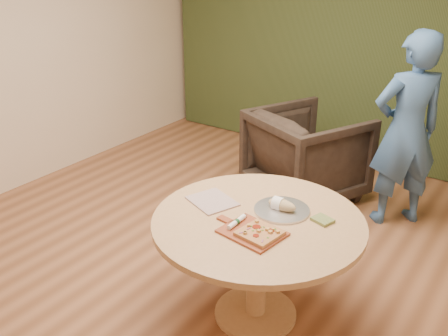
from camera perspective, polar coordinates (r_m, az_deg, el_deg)
room_shell at (r=3.24m, az=-3.34°, el=7.88°), size 5.04×6.04×2.84m
curtain at (r=5.75m, az=15.27°, el=14.30°), size 4.80×0.14×2.78m
pedestal_table at (r=3.19m, az=3.88°, el=-7.98°), size 1.33×1.33×0.75m
pizza_paddle at (r=2.97m, az=3.10°, el=-7.30°), size 0.46×0.33×0.01m
flatbread_pizza at (r=2.92m, az=4.11°, el=-7.42°), size 0.25×0.25×0.04m
cutlery_roll at (r=3.02m, az=1.45°, el=-6.17°), size 0.03×0.20×0.03m
newspaper at (r=3.31m, az=-1.36°, el=-3.80°), size 0.37×0.34×0.01m
serving_tray at (r=3.22m, az=6.62°, el=-4.78°), size 0.36×0.36×0.02m
bread_roll at (r=3.20m, az=6.52°, el=-4.17°), size 0.19×0.09×0.09m
green_packet at (r=3.14m, az=11.20°, el=-5.84°), size 0.14×0.13×0.02m
armchair at (r=4.90m, az=9.47°, el=1.99°), size 1.22×1.19×0.97m
person_standing at (r=4.52m, az=20.10°, el=3.95°), size 0.73×0.73×1.71m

